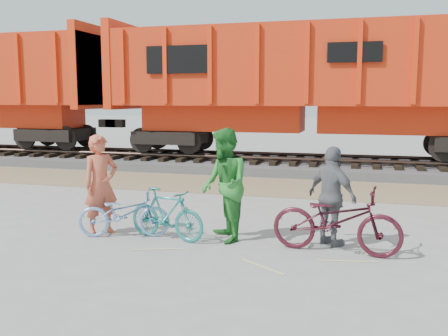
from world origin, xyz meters
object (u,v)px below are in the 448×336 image
(bicycle_blue, at_px, (124,213))
(person_solo, at_px, (101,185))
(hopper_car_center, at_px, (312,83))
(person_woman, at_px, (332,196))
(person_man, at_px, (224,185))
(bicycle_maroon, at_px, (336,220))
(bicycle_teal, at_px, (167,214))

(bicycle_blue, bearing_deg, person_solo, 61.30)
(hopper_car_center, height_order, person_woman, hopper_car_center)
(hopper_car_center, xyz_separation_m, person_man, (-0.55, -9.00, -2.02))
(hopper_car_center, bearing_deg, bicycle_maroon, -81.56)
(bicycle_teal, relative_size, bicycle_maroon, 0.74)
(bicycle_blue, height_order, person_woman, person_woman)
(bicycle_blue, relative_size, person_man, 0.83)
(bicycle_maroon, height_order, person_solo, person_solo)
(bicycle_teal, distance_m, person_woman, 2.87)
(bicycle_maroon, bearing_deg, person_man, 90.04)
(bicycle_teal, height_order, person_solo, person_solo)
(bicycle_teal, height_order, bicycle_maroon, bicycle_maroon)
(bicycle_blue, bearing_deg, bicycle_teal, -103.90)
(bicycle_blue, distance_m, bicycle_maroon, 3.72)
(person_solo, xyz_separation_m, person_woman, (4.11, 0.35, -0.07))
(bicycle_blue, distance_m, person_man, 1.90)
(person_solo, height_order, person_woman, person_solo)
(bicycle_teal, relative_size, person_solo, 0.83)
(person_woman, bearing_deg, bicycle_teal, 46.24)
(person_woman, bearing_deg, bicycle_blue, 45.24)
(person_man, bearing_deg, bicycle_maroon, 54.20)
(bicycle_blue, xyz_separation_m, person_woman, (3.61, 0.45, 0.41))
(bicycle_maroon, distance_m, person_woman, 0.51)
(hopper_car_center, bearing_deg, bicycle_blue, -104.25)
(bicycle_blue, bearing_deg, person_man, -99.52)
(bicycle_teal, bearing_deg, person_woman, -68.50)
(hopper_car_center, xyz_separation_m, bicycle_blue, (-2.35, -9.25, -2.58))
(bicycle_maroon, relative_size, person_woman, 1.22)
(hopper_car_center, distance_m, bicycle_blue, 9.89)
(person_man, relative_size, person_woman, 1.17)
(bicycle_blue, xyz_separation_m, bicycle_maroon, (3.71, 0.05, 0.11))
(bicycle_maroon, height_order, person_man, person_man)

